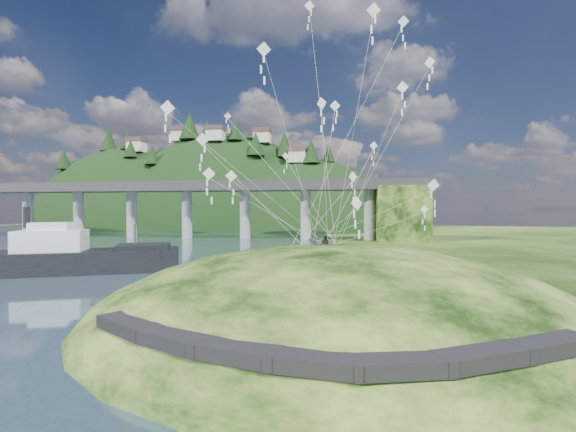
# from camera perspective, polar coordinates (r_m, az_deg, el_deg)

# --- Properties ---
(ground) EXTENTS (320.00, 320.00, 0.00)m
(ground) POSITION_cam_1_polar(r_m,az_deg,el_deg) (27.44, -10.51, -14.98)
(ground) COLOR black
(ground) RESTS_ON ground
(grass_hill) EXTENTS (36.00, 32.00, 13.00)m
(grass_hill) POSITION_cam_1_polar(r_m,az_deg,el_deg) (28.43, 7.15, -17.56)
(grass_hill) COLOR black
(grass_hill) RESTS_ON ground
(footpath) EXTENTS (22.29, 5.84, 0.83)m
(footpath) POSITION_cam_1_polar(r_m,az_deg,el_deg) (16.19, 4.19, -18.71)
(footpath) COLOR black
(footpath) RESTS_ON ground
(bridge) EXTENTS (160.00, 11.00, 15.00)m
(bridge) POSITION_cam_1_polar(r_m,az_deg,el_deg) (101.29, -11.84, 2.20)
(bridge) COLOR #2D2B2B
(bridge) RESTS_ON ground
(far_ridge) EXTENTS (153.00, 70.00, 94.50)m
(far_ridge) POSITION_cam_1_polar(r_m,az_deg,el_deg) (156.81, -11.10, -4.50)
(far_ridge) COLOR black
(far_ridge) RESTS_ON ground
(work_barge) EXTENTS (22.99, 14.31, 7.83)m
(work_barge) POSITION_cam_1_polar(r_m,az_deg,el_deg) (52.36, -28.82, -5.25)
(work_barge) COLOR black
(work_barge) RESTS_ON ground
(wooden_dock) EXTENTS (14.71, 3.31, 1.04)m
(wooden_dock) POSITION_cam_1_polar(r_m,az_deg,el_deg) (31.81, -11.91, -11.89)
(wooden_dock) COLOR #3D2418
(wooden_dock) RESTS_ON ground
(kite_flyers) EXTENTS (1.60, 1.23, 1.66)m
(kite_flyers) POSITION_cam_1_polar(r_m,az_deg,el_deg) (28.26, 4.77, -2.65)
(kite_flyers) COLOR #242830
(kite_flyers) RESTS_ON ground
(kite_swarm) EXTENTS (18.23, 16.79, 19.78)m
(kite_swarm) POSITION_cam_1_polar(r_m,az_deg,el_deg) (28.09, 5.27, 14.90)
(kite_swarm) COLOR white
(kite_swarm) RESTS_ON ground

